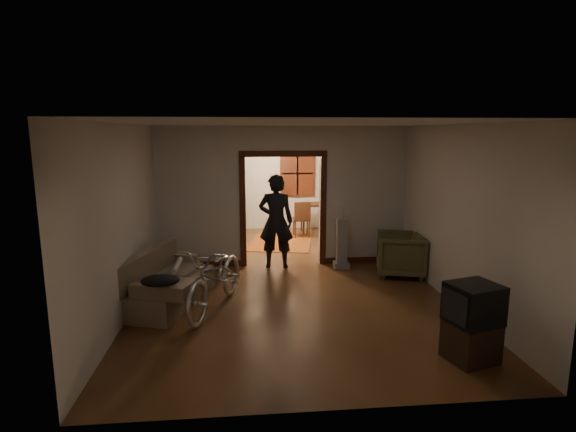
{
  "coord_description": "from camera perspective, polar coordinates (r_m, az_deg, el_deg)",
  "views": [
    {
      "loc": [
        -0.76,
        -8.15,
        2.67
      ],
      "look_at": [
        0.0,
        -0.3,
        1.2
      ],
      "focal_mm": 28.0,
      "sensor_mm": 36.0,
      "label": 1
    }
  ],
  "objects": [
    {
      "name": "wall_back",
      "position": [
        12.49,
        -2.01,
        4.72
      ],
      "size": [
        5.0,
        0.02,
        2.8
      ],
      "primitive_type": "cube",
      "color": "beige",
      "rests_on": "floor"
    },
    {
      "name": "wall_left",
      "position": [
        8.43,
        -17.38,
        1.41
      ],
      "size": [
        0.02,
        8.5,
        2.8
      ],
      "primitive_type": "cube",
      "color": "beige",
      "rests_on": "floor"
    },
    {
      "name": "partition_wall",
      "position": [
        9.02,
        -0.64,
        2.47
      ],
      "size": [
        5.0,
        0.14,
        2.8
      ],
      "primitive_type": "cube",
      "color": "beige",
      "rests_on": "floor"
    },
    {
      "name": "crt_tv",
      "position": [
        5.75,
        22.53,
        -10.25
      ],
      "size": [
        0.66,
        0.62,
        0.47
      ],
      "primitive_type": "cube",
      "rotation": [
        0.0,
        0.0,
        0.27
      ],
      "color": "black",
      "rests_on": "tv_stand"
    },
    {
      "name": "wall_right",
      "position": [
        8.87,
        16.11,
        1.91
      ],
      "size": [
        0.02,
        8.5,
        2.8
      ],
      "primitive_type": "cube",
      "color": "beige",
      "rests_on": "floor"
    },
    {
      "name": "far_window",
      "position": [
        12.49,
        1.22,
        5.42
      ],
      "size": [
        0.98,
        0.06,
        1.28
      ],
      "primitive_type": "cube",
      "color": "black",
      "rests_on": "wall_back"
    },
    {
      "name": "floor",
      "position": [
        8.61,
        -0.19,
        -7.51
      ],
      "size": [
        5.0,
        8.5,
        0.01
      ],
      "primitive_type": "cube",
      "color": "#3E2513",
      "rests_on": "ground"
    },
    {
      "name": "desk",
      "position": [
        12.09,
        4.13,
        -0.31
      ],
      "size": [
        1.13,
        0.72,
        0.79
      ],
      "primitive_type": "cube",
      "rotation": [
        0.0,
        0.0,
        0.11
      ],
      "color": "#331C11",
      "rests_on": "floor"
    },
    {
      "name": "desk_chair",
      "position": [
        11.59,
        1.71,
        -0.39
      ],
      "size": [
        0.44,
        0.44,
        0.94
      ],
      "primitive_type": "cube",
      "rotation": [
        0.0,
        0.0,
        0.05
      ],
      "color": "#331C11",
      "rests_on": "floor"
    },
    {
      "name": "door_casing",
      "position": [
        9.07,
        -0.64,
        0.59
      ],
      "size": [
        1.74,
        0.2,
        2.32
      ],
      "primitive_type": "cube",
      "color": "#3E190E",
      "rests_on": "floor"
    },
    {
      "name": "chandelier",
      "position": [
        10.68,
        -1.46,
        8.84
      ],
      "size": [
        0.24,
        0.24,
        0.24
      ],
      "primitive_type": "sphere",
      "color": "#FFE0A5",
      "rests_on": "ceiling"
    },
    {
      "name": "vacuum",
      "position": [
        8.99,
        6.83,
        -3.52
      ],
      "size": [
        0.35,
        0.31,
        0.99
      ],
      "primitive_type": "cube",
      "rotation": [
        0.0,
        0.0,
        0.24
      ],
      "color": "gray",
      "rests_on": "floor"
    },
    {
      "name": "globe",
      "position": [
        11.97,
        -7.77,
        6.97
      ],
      "size": [
        0.26,
        0.26,
        0.26
      ],
      "primitive_type": "sphere",
      "color": "#1E5972",
      "rests_on": "locker"
    },
    {
      "name": "ceiling",
      "position": [
        8.18,
        -0.21,
        11.47
      ],
      "size": [
        5.0,
        8.5,
        0.01
      ],
      "primitive_type": "cube",
      "color": "white",
      "rests_on": "floor"
    },
    {
      "name": "bicycle",
      "position": [
        6.95,
        -9.09,
        -7.6
      ],
      "size": [
        1.29,
        2.1,
        1.04
      ],
      "primitive_type": "imported",
      "rotation": [
        0.0,
        0.0,
        -0.32
      ],
      "color": "silver",
      "rests_on": "floor"
    },
    {
      "name": "locker",
      "position": [
        12.08,
        -7.64,
        1.8
      ],
      "size": [
        0.93,
        0.64,
        1.7
      ],
      "primitive_type": "cube",
      "rotation": [
        0.0,
        0.0,
        -0.21
      ],
      "color": "black",
      "rests_on": "floor"
    },
    {
      "name": "light_switch",
      "position": [
        9.12,
        5.99,
        1.54
      ],
      "size": [
        0.08,
        0.01,
        0.12
      ],
      "primitive_type": "cube",
      "color": "silver",
      "rests_on": "partition_wall"
    },
    {
      "name": "person",
      "position": [
        8.88,
        -1.54,
        -0.69
      ],
      "size": [
        0.74,
        0.55,
        1.88
      ],
      "primitive_type": "imported",
      "rotation": [
        0.0,
        0.0,
        2.99
      ],
      "color": "black",
      "rests_on": "floor"
    },
    {
      "name": "jacket",
      "position": [
        6.43,
        -15.93,
        -7.88
      ],
      "size": [
        0.52,
        0.39,
        0.15
      ],
      "primitive_type": "ellipsoid",
      "color": "black",
      "rests_on": "sofa"
    },
    {
      "name": "oriental_rug",
      "position": [
        11.07,
        -0.88,
        -3.36
      ],
      "size": [
        1.78,
        2.13,
        0.01
      ],
      "primitive_type": "cube",
      "rotation": [
        0.0,
        0.0,
        -0.19
      ],
      "color": "maroon",
      "rests_on": "floor"
    },
    {
      "name": "sofa",
      "position": [
        7.37,
        -14.96,
        -7.58
      ],
      "size": [
        1.32,
        1.99,
        0.84
      ],
      "primitive_type": "cube",
      "rotation": [
        0.0,
        0.0,
        -0.3
      ],
      "color": "brown",
      "rests_on": "floor"
    },
    {
      "name": "armchair",
      "position": [
        8.78,
        14.09,
        -4.72
      ],
      "size": [
        1.09,
        1.07,
        0.81
      ],
      "primitive_type": "imported",
      "rotation": [
        0.0,
        0.0,
        -1.84
      ],
      "color": "brown",
      "rests_on": "floor"
    },
    {
      "name": "tv_stand",
      "position": [
        5.93,
        22.2,
        -14.5
      ],
      "size": [
        0.64,
        0.6,
        0.48
      ],
      "primitive_type": "cube",
      "rotation": [
        0.0,
        0.0,
        0.27
      ],
      "color": "black",
      "rests_on": "floor"
    },
    {
      "name": "rolled_paper",
      "position": [
        7.61,
        -13.89,
        -6.1
      ],
      "size": [
        0.09,
        0.73,
        0.09
      ],
      "primitive_type": "cylinder",
      "rotation": [
        1.57,
        0.0,
        0.0
      ],
      "color": "beige",
      "rests_on": "sofa"
    }
  ]
}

